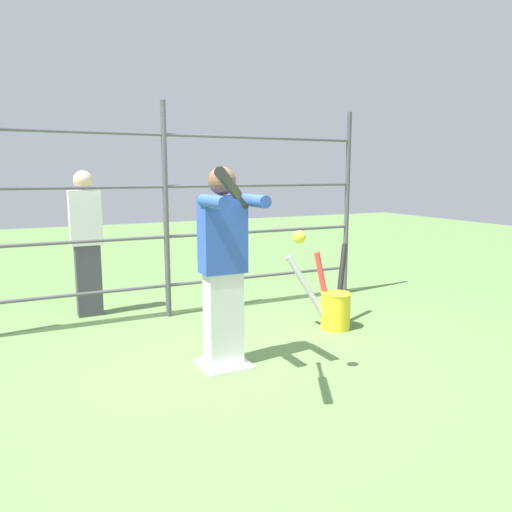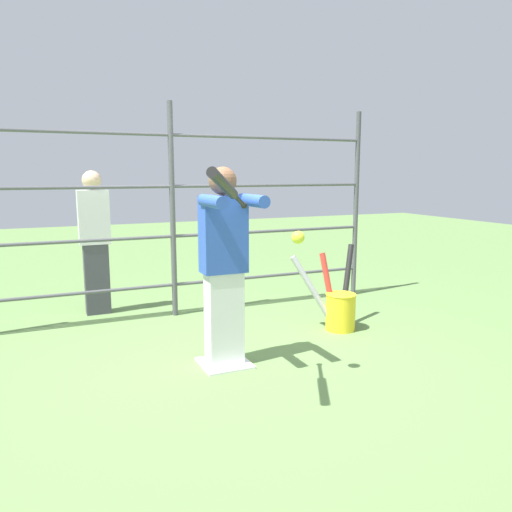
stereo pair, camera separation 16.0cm
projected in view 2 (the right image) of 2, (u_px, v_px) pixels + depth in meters
ground_plane at (225, 364)px, 4.18m from camera, size 24.00×24.00×0.00m
home_plate at (225, 363)px, 4.18m from camera, size 0.40×0.40×0.02m
fence_backstop at (173, 212)px, 5.43m from camera, size 4.86×0.06×2.33m
batter at (224, 261)px, 4.02m from camera, size 0.42×0.55×1.63m
baseball_bat_swinging at (226, 187)px, 3.05m from camera, size 0.52×0.72×0.29m
softball_in_flight at (298, 237)px, 3.64m from camera, size 0.10×0.10×0.10m
bat_bucket at (338, 307)px, 5.09m from camera, size 0.83×0.49×0.83m
bystander_behind_fence at (95, 240)px, 5.57m from camera, size 0.33×0.21×1.61m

